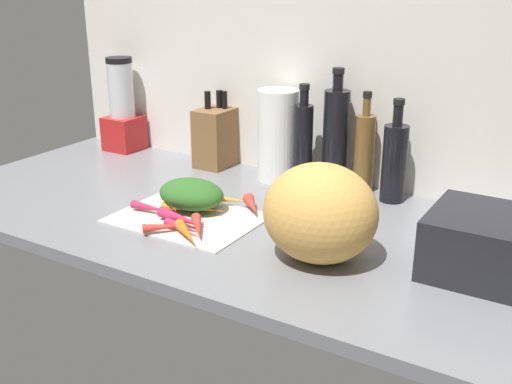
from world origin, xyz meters
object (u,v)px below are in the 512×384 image
(carrot_6, at_px, (173,201))
(dish_rack, at_px, (496,246))
(bottle_0, at_px, (303,144))
(paper_towel_roll, at_px, (278,136))
(carrot_10, at_px, (152,208))
(carrot_8, at_px, (252,205))
(bottle_3, at_px, (394,161))
(carrot_5, at_px, (165,227))
(carrot_3, at_px, (198,208))
(knife_block, at_px, (217,137))
(carrot_7, at_px, (189,207))
(bottle_1, at_px, (335,138))
(carrot_1, at_px, (222,199))
(carrot_2, at_px, (189,193))
(cutting_board, at_px, (187,217))
(carrot_11, at_px, (183,220))
(blender_appliance, at_px, (122,111))
(carrot_4, at_px, (198,227))
(winter_squash, at_px, (320,213))
(bottle_2, at_px, (364,152))
(carrot_9, at_px, (195,197))
(carrot_12, at_px, (187,233))
(carrot_0, at_px, (183,227))

(carrot_6, height_order, dish_rack, dish_rack)
(bottle_0, bearing_deg, paper_towel_roll, 168.14)
(carrot_10, bearing_deg, paper_towel_roll, 72.58)
(carrot_8, relative_size, bottle_3, 0.36)
(carrot_5, relative_size, bottle_3, 0.37)
(carrot_8, xyz_separation_m, dish_rack, (0.60, -0.03, 0.04))
(carrot_3, bearing_deg, knife_block, 118.26)
(bottle_0, xyz_separation_m, dish_rack, (0.59, -0.29, -0.06))
(carrot_7, xyz_separation_m, bottle_1, (0.23, 0.39, 0.13))
(carrot_1, xyz_separation_m, knife_block, (-0.22, 0.30, 0.07))
(carrot_2, height_order, paper_towel_roll, paper_towel_roll)
(bottle_0, bearing_deg, carrot_8, -92.37)
(carrot_8, bearing_deg, cutting_board, -136.98)
(carrot_8, relative_size, carrot_11, 0.64)
(carrot_7, relative_size, knife_block, 0.59)
(bottle_3, bearing_deg, carrot_6, -142.10)
(blender_appliance, distance_m, bottle_1, 0.79)
(carrot_1, height_order, bottle_0, bottle_0)
(carrot_4, relative_size, bottle_3, 0.43)
(carrot_5, xyz_separation_m, carrot_7, (-0.03, 0.13, 0.00))
(carrot_3, relative_size, carrot_5, 1.41)
(carrot_1, bearing_deg, cutting_board, -103.99)
(winter_squash, xyz_separation_m, bottle_3, (0.01, 0.43, 0.00))
(bottle_3, bearing_deg, bottle_2, 166.95)
(carrot_5, height_order, carrot_6, carrot_6)
(cutting_board, relative_size, carrot_9, 3.38)
(carrot_12, bearing_deg, carrot_3, 116.78)
(carrot_3, distance_m, carrot_12, 0.16)
(blender_appliance, bearing_deg, carrot_12, -37.74)
(carrot_0, xyz_separation_m, carrot_2, (-0.13, 0.19, 0.00))
(dish_rack, bearing_deg, paper_towel_roll, 155.69)
(carrot_1, relative_size, carrot_12, 1.16)
(carrot_11, xyz_separation_m, winter_squash, (0.36, 0.02, 0.09))
(carrot_5, height_order, bottle_2, bottle_2)
(carrot_7, distance_m, carrot_11, 0.09)
(winter_squash, bearing_deg, carrot_0, -171.25)
(carrot_8, xyz_separation_m, knife_block, (-0.32, 0.30, 0.07))
(carrot_1, relative_size, carrot_11, 0.87)
(carrot_1, relative_size, carrot_7, 0.98)
(carrot_6, distance_m, bottle_0, 0.41)
(carrot_10, bearing_deg, carrot_12, -25.84)
(carrot_3, height_order, bottle_0, bottle_0)
(cutting_board, xyz_separation_m, knife_block, (-0.19, 0.42, 0.09))
(knife_block, xyz_separation_m, dish_rack, (0.92, -0.33, -0.03))
(carrot_6, bearing_deg, paper_towel_roll, 73.09)
(carrot_5, bearing_deg, blender_appliance, 139.47)
(carrot_2, height_order, knife_block, knife_block)
(cutting_board, distance_m, blender_appliance, 0.72)
(carrot_1, height_order, carrot_10, carrot_1)
(cutting_board, xyz_separation_m, dish_rack, (0.73, 0.09, 0.06))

